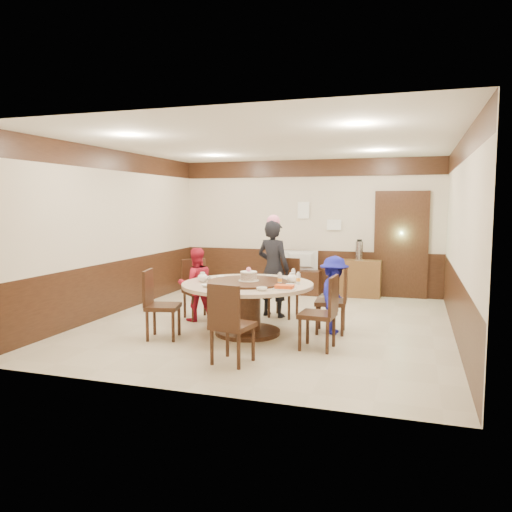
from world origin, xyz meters
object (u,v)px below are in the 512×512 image
(person_blue, at_px, (334,295))
(shrimp_platter, at_px, (284,288))
(television, at_px, (301,260))
(side_cabinet, at_px, (361,279))
(person_standing, at_px, (273,269))
(birthday_cake, at_px, (249,276))
(person_red, at_px, (196,284))
(banquet_table, at_px, (248,298))
(tv_stand, at_px, (300,282))
(thermos, at_px, (359,251))

(person_blue, xyz_separation_m, shrimp_platter, (-0.54, -0.80, 0.21))
(television, bearing_deg, side_cabinet, 172.94)
(person_standing, height_order, television, person_standing)
(birthday_cake, xyz_separation_m, side_cabinet, (1.25, 3.44, -0.47))
(person_standing, distance_m, side_cabinet, 2.58)
(person_standing, height_order, person_red, person_standing)
(person_blue, xyz_separation_m, television, (-1.17, 3.01, 0.14))
(banquet_table, xyz_separation_m, birthday_cake, (0.01, 0.01, 0.32))
(shrimp_platter, xyz_separation_m, television, (-0.63, 3.81, -0.07))
(person_standing, relative_size, side_cabinet, 2.02)
(tv_stand, bearing_deg, thermos, 1.43)
(person_standing, bearing_deg, thermos, -101.56)
(person_standing, bearing_deg, shrimp_platter, 126.90)
(person_standing, xyz_separation_m, person_blue, (1.14, -0.80, -0.24))
(person_red, relative_size, tv_stand, 1.39)
(person_standing, distance_m, birthday_cake, 1.20)
(shrimp_platter, bearing_deg, birthday_cake, 147.88)
(person_blue, bearing_deg, banquet_table, 113.87)
(birthday_cake, relative_size, thermos, 0.78)
(shrimp_platter, bearing_deg, person_blue, 56.14)
(shrimp_platter, bearing_deg, television, 99.38)
(banquet_table, distance_m, person_standing, 1.25)
(person_standing, relative_size, tv_stand, 1.90)
(banquet_table, bearing_deg, thermos, 70.55)
(person_standing, distance_m, tv_stand, 2.27)
(person_standing, bearing_deg, banquet_table, 104.21)
(person_red, xyz_separation_m, birthday_cake, (1.08, -0.53, 0.26))
(thermos, bearing_deg, birthday_cake, -109.34)
(shrimp_platter, xyz_separation_m, side_cabinet, (0.61, 3.84, -0.40))
(birthday_cake, relative_size, television, 0.42)
(person_standing, xyz_separation_m, side_cabinet, (1.22, 2.23, -0.43))
(birthday_cake, bearing_deg, person_red, 153.79)
(banquet_table, xyz_separation_m, side_cabinet, (1.26, 3.45, -0.16))
(person_blue, xyz_separation_m, tv_stand, (-1.17, 3.01, -0.32))
(birthday_cake, relative_size, tv_stand, 0.35)
(tv_stand, xyz_separation_m, television, (0.00, 0.00, 0.45))
(banquet_table, xyz_separation_m, person_blue, (1.18, 0.41, 0.03))
(person_standing, xyz_separation_m, shrimp_platter, (0.61, -1.60, -0.03))
(person_standing, relative_size, television, 2.28)
(banquet_table, relative_size, shrimp_platter, 6.31)
(tv_stand, distance_m, side_cabinet, 1.25)
(television, height_order, thermos, thermos)
(banquet_table, relative_size, side_cabinet, 2.37)
(shrimp_platter, relative_size, side_cabinet, 0.38)
(banquet_table, relative_size, thermos, 4.98)
(television, xyz_separation_m, thermos, (1.20, 0.03, 0.24))
(television, bearing_deg, person_red, 60.91)
(television, bearing_deg, birthday_cake, 81.44)
(thermos, bearing_deg, person_red, -128.15)
(thermos, bearing_deg, person_standing, -117.77)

